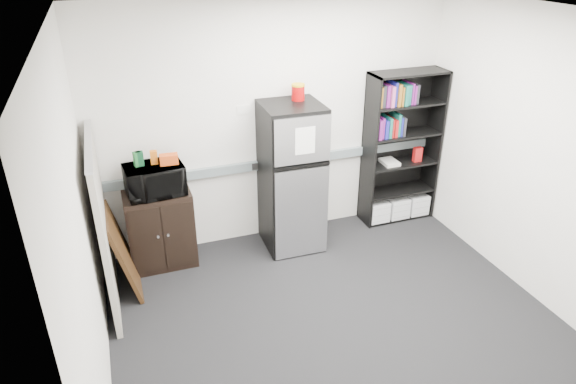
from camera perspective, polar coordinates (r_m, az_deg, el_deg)
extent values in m
plane|color=black|center=(4.94, 5.31, -14.06)|extent=(4.00, 4.00, 0.00)
cube|color=white|center=(5.68, -1.49, 7.55)|extent=(4.00, 0.02, 2.70)
cube|color=white|center=(5.31, 26.02, 3.35)|extent=(0.02, 3.50, 2.70)
cube|color=white|center=(3.85, -22.03, -4.38)|extent=(0.02, 3.50, 2.70)
cube|color=white|center=(3.78, 7.10, 18.73)|extent=(4.00, 3.50, 0.02)
cube|color=gray|center=(5.82, -1.35, 3.27)|extent=(3.92, 0.05, 0.10)
cube|color=white|center=(5.52, -4.99, 9.07)|extent=(0.14, 0.00, 0.10)
cube|color=black|center=(6.08, 8.97, 4.26)|extent=(0.02, 0.34, 1.85)
cube|color=black|center=(6.53, 15.79, 5.14)|extent=(0.02, 0.34, 1.85)
cube|color=black|center=(6.42, 11.76, 5.24)|extent=(0.90, 0.02, 1.85)
cube|color=black|center=(6.02, 13.36, 12.79)|extent=(0.90, 0.34, 0.02)
cube|color=black|center=(6.68, 11.74, -2.49)|extent=(0.85, 0.32, 0.03)
cube|color=black|center=(6.52, 12.02, 0.20)|extent=(0.85, 0.32, 0.03)
cube|color=black|center=(6.36, 12.33, 3.18)|extent=(0.85, 0.32, 0.02)
cube|color=black|center=(6.23, 12.66, 6.30)|extent=(0.85, 0.32, 0.02)
cube|color=black|center=(6.12, 13.01, 9.55)|extent=(0.85, 0.32, 0.02)
cube|color=silver|center=(6.47, 9.73, -1.90)|extent=(0.25, 0.30, 0.25)
cube|color=silver|center=(6.60, 11.86, -1.50)|extent=(0.25, 0.30, 0.25)
cube|color=silver|center=(6.74, 13.90, -1.11)|extent=(0.25, 0.30, 0.25)
cube|color=#9C968A|center=(5.05, -19.82, -3.57)|extent=(0.05, 1.30, 1.60)
cube|color=#B2B2B7|center=(4.72, -21.32, 4.97)|extent=(0.06, 1.30, 0.02)
cube|color=black|center=(5.61, -13.96, -3.98)|extent=(0.68, 0.42, 0.85)
cube|color=black|center=(5.42, -15.38, -5.36)|extent=(0.31, 0.01, 0.75)
cube|color=black|center=(5.43, -11.97, -4.82)|extent=(0.31, 0.01, 0.75)
cylinder|color=#B2B2B7|center=(5.39, -14.23, -4.87)|extent=(0.02, 0.02, 0.02)
cylinder|color=#B2B2B7|center=(5.39, -13.18, -4.71)|extent=(0.02, 0.02, 0.02)
imported|color=black|center=(5.33, -14.61, 1.32)|extent=(0.60, 0.44, 0.32)
cube|color=#1A5C28|center=(5.26, -16.39, 3.54)|extent=(0.08, 0.07, 0.15)
cube|color=#0D3A1F|center=(5.26, -16.14, 3.58)|extent=(0.07, 0.05, 0.15)
cube|color=#CE6213|center=(5.27, -14.67, 3.75)|extent=(0.07, 0.06, 0.14)
cube|color=#CF4714|center=(5.24, -13.10, 3.57)|extent=(0.19, 0.11, 0.10)
cube|color=black|center=(5.63, 0.39, 1.53)|extent=(0.64, 0.64, 1.64)
cube|color=silver|center=(5.13, 1.66, 5.72)|extent=(0.60, 0.03, 0.49)
cube|color=silver|center=(5.49, 1.54, -2.46)|extent=(0.60, 0.03, 1.05)
cube|color=black|center=(5.23, 1.66, 2.82)|extent=(0.60, 0.02, 0.03)
cube|color=white|center=(5.13, 1.92, 5.69)|extent=(0.21, 0.01, 0.28)
cube|color=black|center=(5.33, 0.42, 9.63)|extent=(0.64, 0.64, 0.02)
cylinder|color=#A50708|center=(5.45, 1.13, 11.05)|extent=(0.14, 0.14, 0.17)
cylinder|color=gold|center=(5.43, 1.14, 12.01)|extent=(0.14, 0.14, 0.02)
cube|color=black|center=(5.32, -17.86, -6.21)|extent=(0.25, 0.68, 0.85)
cube|color=beige|center=(5.32, -17.64, -6.18)|extent=(0.18, 0.58, 0.72)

